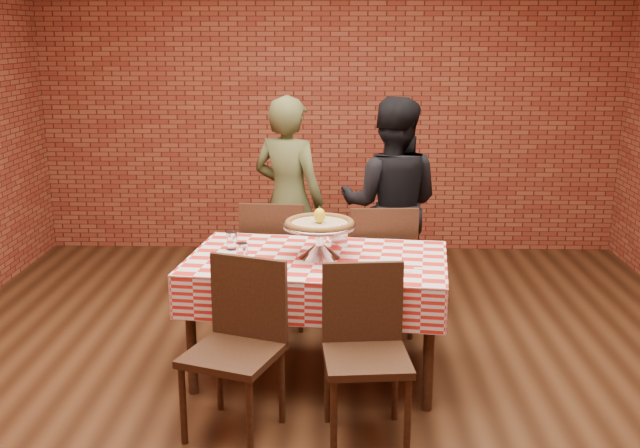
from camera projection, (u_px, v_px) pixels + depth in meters
The scene contains 19 objects.
ground at pixel (323, 389), 4.44m from camera, with size 6.00×6.00×0.00m, color black.
back_wall at pixel (330, 101), 6.98m from camera, with size 5.50×5.50×0.00m, color maroon.
table at pixel (317, 316), 4.57m from camera, with size 1.53×0.92×0.75m, color #3A2416.
tablecloth at pixel (317, 278), 4.51m from camera, with size 1.57×0.96×0.26m, color red, non-canonical shape.
pizza_stand at pixel (320, 241), 4.45m from camera, with size 0.45×0.45×0.20m, color silver, non-canonical shape.
pizza at pixel (320, 224), 4.43m from camera, with size 0.42×0.42×0.03m, color #CDB78D.
lemon at pixel (320, 216), 4.41m from camera, with size 0.07×0.07×0.09m, color yellow.
water_glass_left at pixel (242, 252), 4.38m from camera, with size 0.07×0.07×0.11m, color white.
water_glass_right at pixel (232, 241), 4.62m from camera, with size 0.07×0.07×0.11m, color white.
side_plate at pixel (388, 263), 4.34m from camera, with size 0.15×0.15×0.01m, color white.
sweetener_packet_a at pixel (408, 271), 4.20m from camera, with size 0.05×0.04×0.01m, color white.
sweetener_packet_b at pixel (418, 269), 4.25m from camera, with size 0.05×0.04×0.01m, color white.
condiment_caddy at pixel (338, 235), 4.70m from camera, with size 0.10×0.08×0.15m, color silver.
chair_near_left at pixel (232, 352), 3.85m from camera, with size 0.44×0.44×0.93m, color #3A2416, non-canonical shape.
chair_near_right at pixel (367, 358), 3.79m from camera, with size 0.43×0.43×0.91m, color #3A2416, non-canonical shape.
chair_far_left at pixel (277, 260), 5.38m from camera, with size 0.45×0.45×0.94m, color #3A2416, non-canonical shape.
chair_far_right at pixel (380, 266), 5.24m from camera, with size 0.46×0.46×0.94m, color #3A2416, non-canonical shape.
diner_olive at pixel (289, 200), 5.74m from camera, with size 0.59×0.39×1.62m, color #494E2A.
diner_black at pixel (391, 205), 5.58m from camera, with size 0.79×0.62×1.63m, color black.
Camera 1 is at (0.09, -4.05, 2.08)m, focal length 41.52 mm.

